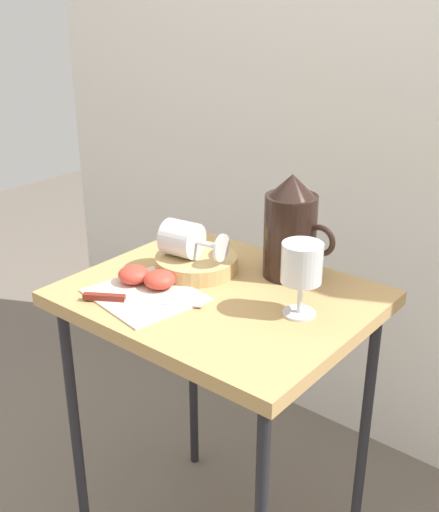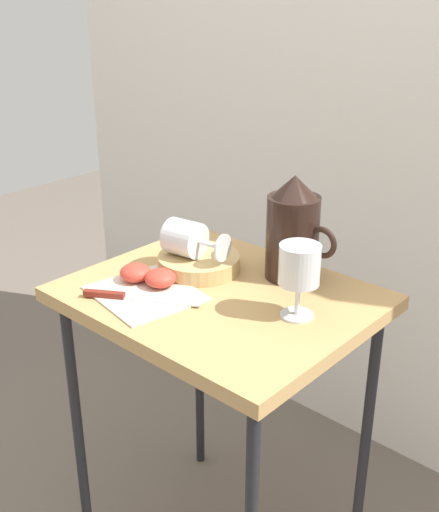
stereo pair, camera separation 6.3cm
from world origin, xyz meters
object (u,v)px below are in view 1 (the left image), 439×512
(basket_tray, at_px, (196,263))
(wine_glass_tipped_near, at_px, (184,239))
(wine_glass_upright, at_px, (302,267))
(table, at_px, (220,322))
(pitcher, at_px, (290,235))
(apple_half_left, at_px, (134,274))
(apple_half_right, at_px, (160,279))
(knife, at_px, (124,299))

(basket_tray, relative_size, wine_glass_tipped_near, 1.22)
(wine_glass_upright, bearing_deg, basket_tray, 174.57)
(table, bearing_deg, pitcher, 67.66)
(wine_glass_upright, xyz_separation_m, wine_glass_tipped_near, (-0.30, 0.01, -0.02))
(apple_half_left, bearing_deg, wine_glass_upright, 17.34)
(pitcher, distance_m, wine_glass_tipped_near, 0.23)
(pitcher, bearing_deg, wine_glass_upright, -50.22)
(table, bearing_deg, wine_glass_tipped_near, 165.91)
(basket_tray, height_order, apple_half_right, apple_half_right)
(apple_half_right, bearing_deg, knife, -97.78)
(basket_tray, xyz_separation_m, knife, (-0.01, -0.20, -0.01))
(wine_glass_upright, distance_m, knife, 0.36)
(table, distance_m, apple_half_left, 0.21)
(wine_glass_tipped_near, xyz_separation_m, knife, (0.01, -0.19, -0.07))
(apple_half_left, xyz_separation_m, apple_half_right, (0.06, 0.02, 0.00))
(pitcher, bearing_deg, wine_glass_tipped_near, -146.36)
(basket_tray, bearing_deg, knife, -93.07)
(basket_tray, relative_size, knife, 0.85)
(apple_half_left, bearing_deg, basket_tray, 66.58)
(basket_tray, height_order, wine_glass_tipped_near, wine_glass_tipped_near)
(table, relative_size, knife, 3.39)
(basket_tray, relative_size, apple_half_left, 2.74)
(apple_half_left, relative_size, apple_half_right, 1.00)
(apple_half_left, bearing_deg, apple_half_right, 15.87)
(apple_half_right, bearing_deg, apple_half_left, -164.13)
(basket_tray, xyz_separation_m, wine_glass_tipped_near, (-0.02, -0.02, 0.06))
(table, xyz_separation_m, knife, (-0.12, -0.16, 0.08))
(wine_glass_upright, xyz_separation_m, knife, (-0.29, -0.18, -0.09))
(knife, bearing_deg, apple_half_left, 123.07)
(wine_glass_upright, bearing_deg, table, -173.04)
(table, relative_size, apple_half_right, 10.95)
(apple_half_left, bearing_deg, wine_glass_tipped_near, 72.25)
(basket_tray, distance_m, knife, 0.21)
(pitcher, distance_m, apple_half_right, 0.29)
(wine_glass_upright, relative_size, wine_glass_tipped_near, 0.99)
(table, xyz_separation_m, wine_glass_tipped_near, (-0.13, 0.03, 0.15))
(basket_tray, distance_m, pitcher, 0.22)
(table, bearing_deg, basket_tray, 155.06)
(pitcher, bearing_deg, table, -112.34)
(pitcher, bearing_deg, apple_half_left, -133.14)
(table, distance_m, basket_tray, 0.15)
(wine_glass_upright, height_order, wine_glass_tipped_near, wine_glass_upright)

